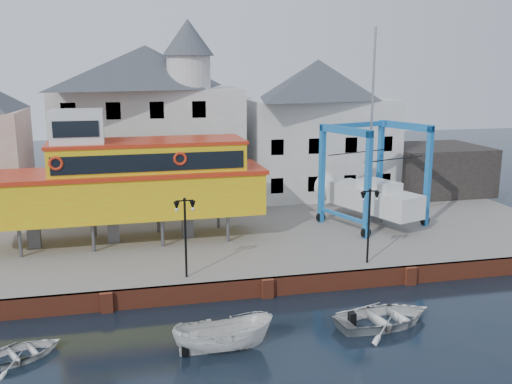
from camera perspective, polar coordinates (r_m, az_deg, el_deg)
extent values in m
plane|color=black|center=(29.85, 1.13, -10.47)|extent=(140.00, 140.00, 0.00)
cube|color=slate|center=(39.85, -2.69, -3.78)|extent=(44.00, 22.00, 1.00)
cube|color=brown|center=(29.77, 1.08, -9.49)|extent=(44.00, 0.25, 1.00)
cube|color=brown|center=(28.89, -14.71, -10.63)|extent=(0.60, 0.36, 1.00)
cube|color=brown|center=(29.62, 1.16, -9.61)|extent=(0.60, 0.36, 1.00)
cube|color=brown|center=(32.37, 15.18, -8.10)|extent=(0.60, 0.36, 1.00)
cube|color=#BCBCBC|center=(45.62, -10.65, 4.51)|extent=(14.00, 8.00, 9.00)
pyramid|color=#383D47|center=(45.21, -10.96, 12.19)|extent=(14.00, 8.00, 3.20)
cube|color=black|center=(42.37, -17.71, -0.45)|extent=(1.00, 0.08, 1.20)
cube|color=black|center=(42.20, -13.65, -0.26)|extent=(1.00, 0.08, 1.20)
cube|color=black|center=(42.25, -9.59, -0.07)|extent=(1.00, 0.08, 1.20)
cube|color=black|center=(42.51, -5.55, 0.13)|extent=(1.00, 0.08, 1.20)
cube|color=black|center=(41.83, -17.98, 3.56)|extent=(1.00, 0.08, 1.20)
cube|color=black|center=(41.67, -13.86, 3.77)|extent=(1.00, 0.08, 1.20)
cube|color=black|center=(41.71, -9.74, 3.96)|extent=(1.00, 0.08, 1.20)
cube|color=black|center=(41.98, -5.64, 4.13)|extent=(1.00, 0.08, 1.20)
cube|color=black|center=(41.51, -18.26, 7.65)|extent=(1.00, 0.08, 1.20)
cube|color=black|center=(41.34, -14.08, 7.88)|extent=(1.00, 0.08, 1.20)
cube|color=black|center=(41.39, -9.89, 8.07)|extent=(1.00, 0.08, 1.20)
cube|color=black|center=(41.65, -5.72, 8.22)|extent=(1.00, 0.08, 1.20)
cylinder|color=#BCBCBC|center=(43.04, -6.74, 11.80)|extent=(3.20, 3.20, 2.40)
cone|color=#383D47|center=(43.09, -6.83, 15.12)|extent=(3.80, 3.80, 2.60)
cube|color=#BCBCBC|center=(48.74, 6.07, 4.56)|extent=(12.00, 8.00, 8.00)
pyramid|color=#383D47|center=(48.30, 6.22, 11.16)|extent=(12.00, 8.00, 3.20)
cube|color=black|center=(44.12, 2.11, 0.63)|extent=(1.00, 0.08, 1.20)
cube|color=black|center=(44.97, 5.81, 0.80)|extent=(1.00, 0.08, 1.20)
cube|color=black|center=(46.01, 9.36, 0.96)|extent=(1.00, 0.08, 1.20)
cube|color=black|center=(47.21, 12.73, 1.11)|extent=(1.00, 0.08, 1.20)
cube|color=black|center=(43.61, 2.15, 4.49)|extent=(1.00, 0.08, 1.20)
cube|color=black|center=(44.47, 5.89, 4.59)|extent=(1.00, 0.08, 1.20)
cube|color=black|center=(45.51, 9.49, 4.67)|extent=(1.00, 0.08, 1.20)
cube|color=black|center=(46.73, 12.91, 4.72)|extent=(1.00, 0.08, 1.20)
cube|color=black|center=(51.39, 17.37, 2.21)|extent=(8.00, 7.00, 4.00)
cylinder|color=black|center=(29.30, -7.06, -4.76)|extent=(0.12, 0.12, 4.00)
cube|color=black|center=(28.77, -7.16, -0.86)|extent=(0.90, 0.06, 0.06)
sphere|color=black|center=(28.75, -7.17, -0.72)|extent=(0.16, 0.16, 0.16)
cone|color=black|center=(28.80, -7.94, -1.42)|extent=(0.32, 0.32, 0.45)
sphere|color=silver|center=(28.84, -7.93, -1.77)|extent=(0.18, 0.18, 0.18)
cone|color=black|center=(28.87, -6.36, -1.34)|extent=(0.32, 0.32, 0.45)
sphere|color=silver|center=(28.91, -6.35, -1.69)|extent=(0.18, 0.18, 0.18)
cylinder|color=black|center=(31.81, 11.19, -3.52)|extent=(0.12, 0.12, 4.00)
cube|color=black|center=(31.32, 11.35, 0.09)|extent=(0.90, 0.06, 0.06)
sphere|color=black|center=(31.31, 11.35, 0.21)|extent=(0.16, 0.16, 0.16)
cone|color=black|center=(31.22, 10.66, -0.43)|extent=(0.32, 0.32, 0.45)
sphere|color=silver|center=(31.26, 10.64, -0.75)|extent=(0.18, 0.18, 0.18)
cone|color=black|center=(31.54, 11.99, -0.36)|extent=(0.32, 0.32, 0.45)
sphere|color=silver|center=(31.58, 11.98, -0.68)|extent=(0.18, 0.18, 0.18)
cylinder|color=#59595E|center=(35.09, -22.53, -4.69)|extent=(0.20, 0.20, 1.72)
cylinder|color=#59595E|center=(38.14, -21.86, -3.30)|extent=(0.20, 0.20, 1.72)
cylinder|color=#59595E|center=(34.69, -15.96, -4.40)|extent=(0.20, 0.20, 1.72)
cylinder|color=#59595E|center=(37.78, -15.83, -3.02)|extent=(0.20, 0.20, 1.72)
cylinder|color=#59595E|center=(34.75, -9.34, -4.04)|extent=(0.20, 0.20, 1.72)
cylinder|color=#59595E|center=(37.83, -9.76, -2.70)|extent=(0.20, 0.20, 1.72)
cylinder|color=#59595E|center=(35.27, -2.83, -3.64)|extent=(0.20, 0.20, 1.72)
cylinder|color=#59595E|center=(38.31, -3.77, -2.35)|extent=(0.20, 0.20, 1.72)
cube|color=#59595E|center=(36.53, -21.29, -3.93)|extent=(0.70, 0.59, 1.72)
cube|color=#59595E|center=(36.20, -14.08, -3.59)|extent=(0.70, 0.59, 1.72)
cube|color=#59595E|center=(36.45, -6.86, -3.18)|extent=(0.70, 0.59, 1.72)
cube|color=#EFA311|center=(35.70, -12.43, -0.22)|extent=(16.12, 4.69, 2.52)
cube|color=red|center=(35.43, -12.53, 1.95)|extent=(16.47, 4.88, 0.25)
cube|color=#EFA311|center=(35.34, -10.73, 3.32)|extent=(11.53, 4.14, 1.83)
cube|color=black|center=(33.38, -10.52, 2.91)|extent=(10.99, 0.30, 1.03)
cube|color=black|center=(37.28, -10.92, 3.87)|extent=(10.99, 0.30, 1.03)
cube|color=red|center=(35.20, -10.80, 4.96)|extent=(11.76, 4.26, 0.21)
cube|color=silver|center=(35.10, -17.44, 6.14)|extent=(3.04, 3.04, 2.08)
cube|color=black|center=(33.58, -17.58, 6.02)|extent=(2.50, 0.11, 0.92)
torus|color=red|center=(33.40, -19.39, 2.71)|extent=(0.80, 0.18, 0.80)
torus|color=red|center=(33.45, -7.59, 3.32)|extent=(0.80, 0.18, 0.80)
cube|color=#116CAB|center=(36.04, 11.12, 0.63)|extent=(0.43, 0.43, 6.78)
cylinder|color=black|center=(36.77, 10.92, -4.03)|extent=(0.72, 0.46, 0.68)
cube|color=#116CAB|center=(39.34, 6.60, 1.77)|extent=(0.43, 0.43, 6.78)
cylinder|color=black|center=(40.02, 6.49, -2.53)|extent=(0.72, 0.46, 0.68)
cube|color=#116CAB|center=(39.96, 16.81, 1.48)|extent=(0.43, 0.43, 6.78)
cylinder|color=black|center=(40.63, 16.55, -2.75)|extent=(0.72, 0.46, 0.68)
cube|color=#116CAB|center=(42.97, 12.28, 2.46)|extent=(0.43, 0.43, 6.78)
cylinder|color=black|center=(43.58, 12.09, -1.49)|extent=(0.72, 0.46, 0.68)
cube|color=#116CAB|center=(37.18, 8.92, 6.10)|extent=(1.96, 4.67, 0.47)
cube|color=#116CAB|center=(38.20, 8.64, -2.34)|extent=(1.86, 4.64, 0.20)
cube|color=#116CAB|center=(40.99, 14.71, 6.42)|extent=(1.96, 4.67, 0.47)
cube|color=#116CAB|center=(41.92, 14.29, -1.26)|extent=(1.86, 4.64, 0.20)
cube|color=#116CAB|center=(40.66, 9.73, 6.60)|extent=(5.58, 2.29, 0.34)
cube|color=silver|center=(39.83, 11.64, -0.70)|extent=(4.56, 7.59, 1.55)
cone|color=silver|center=(42.94, 7.65, 0.39)|extent=(2.62, 2.21, 2.23)
cube|color=#59595E|center=(40.09, 11.58, -2.25)|extent=(0.81, 1.72, 0.68)
cube|color=silver|center=(39.27, 12.20, 0.68)|extent=(2.44, 3.26, 0.58)
cylinder|color=#99999E|center=(39.27, 11.54, 8.14)|extent=(0.20, 0.20, 10.65)
cube|color=black|center=(38.06, 13.67, 3.23)|extent=(4.94, 1.88, 0.05)
cube|color=black|center=(40.52, 10.11, 3.93)|extent=(4.94, 1.88, 0.05)
imported|color=silver|center=(24.71, -3.26, -15.63)|extent=(4.24, 1.63, 1.63)
imported|color=silver|center=(27.57, 12.70, -12.81)|extent=(5.21, 4.06, 0.99)
imported|color=silver|center=(25.97, -22.53, -15.15)|extent=(4.12, 3.71, 0.70)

